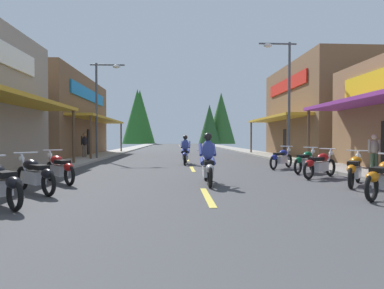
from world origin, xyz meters
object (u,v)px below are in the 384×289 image
Objects in this scene: motorcycle_parked_right_4 at (305,161)px; motorcycle_parked_left_4 at (60,168)px; motorcycle_parked_left_3 at (35,174)px; motorcycle_parked_right_1 at (384,177)px; streetlamp_right at (284,85)px; pedestrian_by_shop at (374,151)px; motorcycle_parked_right_2 at (355,169)px; streetlamp_left at (102,97)px; motorcycle_parked_left_2 at (0,183)px; rider_cruising_trailing at (185,152)px; motorcycle_parked_right_3 at (320,164)px; motorcycle_parked_right_5 at (281,158)px; rider_cruising_lead at (208,163)px; pedestrian_waiting at (84,143)px.

motorcycle_parked_left_4 is (-8.85, -2.46, 0.00)m from motorcycle_parked_right_4.
motorcycle_parked_right_1 is at bearing -144.66° from motorcycle_parked_left_3.
streetlamp_right is 4.47× the size of pedestrian_by_shop.
streetlamp_left is at bearing 78.92° from motorcycle_parked_right_2.
motorcycle_parked_right_1 is at bearing -154.58° from motorcycle_parked_right_2.
motorcycle_parked_left_3 is at bearing -135.61° from streetlamp_right.
motorcycle_parked_left_2 is at bearing 168.00° from motorcycle_parked_right_4.
motorcycle_parked_right_1 is 0.82× the size of rider_cruising_trailing.
streetlamp_left is 14.29m from motorcycle_parked_right_3.
motorcycle_parked_right_2 is at bearing -129.82° from motorcycle_parked_right_5.
motorcycle_parked_right_4 and motorcycle_parked_left_2 have the same top height.
streetlamp_left is 12.85m from motorcycle_parked_left_3.
rider_cruising_trailing reaches higher than motorcycle_parked_left_4.
motorcycle_parked_left_3 is at bearing 106.66° from rider_cruising_lead.
streetlamp_left reaches higher than motorcycle_parked_left_3.
motorcycle_parked_left_4 is at bearing 162.18° from motorcycle_parked_right_5.
pedestrian_by_shop is (3.07, 4.97, 0.41)m from motorcycle_parked_right_1.
streetlamp_left is 16.86m from motorcycle_parked_right_1.
motorcycle_parked_right_1 is at bearing -149.72° from motorcycle_parked_left_4.
rider_cruising_trailing is 8.37m from pedestrian_waiting.
motorcycle_parked_right_5 is (-1.45, -3.74, -4.00)m from streetlamp_right.
streetlamp_left is 4.00× the size of pedestrian_by_shop.
rider_cruising_lead reaches higher than motorcycle_parked_right_5.
streetlamp_right is at bearing -31.38° from rider_cruising_lead.
pedestrian_by_shop is (2.70, -0.27, 0.41)m from motorcycle_parked_right_4.
motorcycle_parked_right_1 is at bearing -54.14° from streetlamp_left.
motorcycle_parked_right_3 and motorcycle_parked_right_4 have the same top height.
motorcycle_parked_right_2 and motorcycle_parked_right_3 have the same top height.
rider_cruising_trailing is at bearing 91.50° from motorcycle_parked_right_3.
motorcycle_parked_left_4 is at bearing 121.77° from motorcycle_parked_right_2.
pedestrian_waiting is at bearing 31.67° from rider_cruising_lead.
motorcycle_parked_right_1 is 5.25m from motorcycle_parked_right_4.
motorcycle_parked_left_2 is (1.16, -13.79, -3.59)m from streetlamp_left.
motorcycle_parked_right_4 is 10.53m from motorcycle_parked_left_2.
motorcycle_parked_left_3 is at bearing -49.50° from motorcycle_parked_left_2.
motorcycle_parked_left_3 is 1.71m from motorcycle_parked_left_4.
motorcycle_parked_left_2 is (-8.49, -7.45, 0.00)m from motorcycle_parked_right_5.
motorcycle_parked_right_4 is (-0.03, 3.39, 0.00)m from motorcycle_parked_right_2.
motorcycle_parked_left_2 is at bearing -85.20° from streetlamp_left.
motorcycle_parked_right_3 is 7.52m from rider_cruising_trailing.
streetlamp_left is at bearing 28.60° from rider_cruising_lead.
motorcycle_parked_right_3 is at bearing 169.14° from pedestrian_waiting.
rider_cruising_lead reaches higher than motorcycle_parked_left_4.
motorcycle_parked_right_5 is at bearing 52.93° from motorcycle_parked_right_1.
pedestrian_waiting is (-11.13, 14.54, 0.56)m from motorcycle_parked_right_1.
motorcycle_parked_right_4 and motorcycle_parked_left_4 have the same top height.
rider_cruising_lead is (-4.12, -1.32, 0.17)m from motorcycle_parked_right_3.
motorcycle_parked_right_1 and motorcycle_parked_left_4 have the same top height.
motorcycle_parked_right_5 is (-0.01, 7.02, 0.00)m from motorcycle_parked_right_1.
motorcycle_parked_right_3 is at bearing -44.47° from streetlamp_left.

